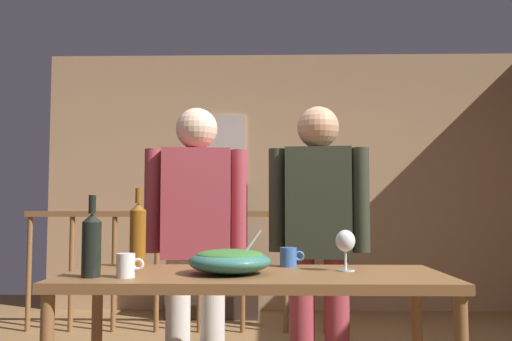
{
  "coord_description": "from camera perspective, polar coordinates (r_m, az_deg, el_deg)",
  "views": [
    {
      "loc": [
        -0.21,
        -2.75,
        1.08
      ],
      "look_at": [
        -0.27,
        -0.18,
        1.25
      ],
      "focal_mm": 38.03,
      "sensor_mm": 36.0,
      "label": 1
    }
  ],
  "objects": [
    {
      "name": "tv_console",
      "position": [
        5.52,
        -4.55,
        -12.39
      ],
      "size": [
        0.9,
        0.4,
        0.52
      ],
      "primitive_type": "cube",
      "color": "#38281E",
      "rests_on": "ground_plane"
    },
    {
      "name": "back_wall",
      "position": [
        5.79,
        3.38,
        -1.11
      ],
      "size": [
        5.12,
        0.1,
        2.71
      ],
      "primitive_type": "cube",
      "color": "tan",
      "rests_on": "ground_plane"
    },
    {
      "name": "stair_railing",
      "position": [
        4.78,
        -3.37,
        -9.01
      ],
      "size": [
        2.72,
        0.1,
        1.09
      ],
      "color": "brown",
      "rests_on": "ground_plane"
    },
    {
      "name": "wine_glass",
      "position": [
        2.38,
        9.38,
        -7.47
      ],
      "size": [
        0.08,
        0.08,
        0.18
      ],
      "color": "silver",
      "rests_on": "serving_table"
    },
    {
      "name": "flat_screen_tv",
      "position": [
        5.44,
        -4.55,
        -6.87
      ],
      "size": [
        0.59,
        0.12,
        0.47
      ],
      "color": "black",
      "rests_on": "tv_console"
    },
    {
      "name": "mug_blue",
      "position": [
        2.53,
        3.47,
        -9.06
      ],
      "size": [
        0.11,
        0.08,
        0.09
      ],
      "color": "#3866B2",
      "rests_on": "serving_table"
    },
    {
      "name": "person_standing_right",
      "position": [
        2.89,
        6.63,
        -6.54
      ],
      "size": [
        0.53,
        0.26,
        1.61
      ],
      "rotation": [
        0.0,
        0.0,
        3.03
      ],
      "color": "#9E3842",
      "rests_on": "ground_plane"
    },
    {
      "name": "framed_picture",
      "position": [
        5.78,
        -3.87,
        2.35
      ],
      "size": [
        0.56,
        0.03,
        0.72
      ],
      "primitive_type": "cube",
      "color": "#BEB0A4"
    },
    {
      "name": "wine_bottle_dark",
      "position": [
        2.23,
        -16.91,
        -7.37
      ],
      "size": [
        0.07,
        0.07,
        0.32
      ],
      "color": "black",
      "rests_on": "serving_table"
    },
    {
      "name": "serving_table",
      "position": [
        2.3,
        -0.17,
        -12.76
      ],
      "size": [
        1.57,
        0.66,
        0.81
      ],
      "color": "brown",
      "rests_on": "ground_plane"
    },
    {
      "name": "wine_bottle_amber",
      "position": [
        2.57,
        -12.32,
        -6.5
      ],
      "size": [
        0.07,
        0.07,
        0.36
      ],
      "color": "brown",
      "rests_on": "serving_table"
    },
    {
      "name": "mug_white",
      "position": [
        2.2,
        -13.48,
        -9.68
      ],
      "size": [
        0.11,
        0.07,
        0.09
      ],
      "color": "white",
      "rests_on": "serving_table"
    },
    {
      "name": "salad_bowl",
      "position": [
        2.26,
        -2.77,
        -9.38
      ],
      "size": [
        0.34,
        0.34,
        0.18
      ],
      "color": "#337060",
      "rests_on": "serving_table"
    },
    {
      "name": "person_standing_left",
      "position": [
        2.9,
        -6.34,
        -6.53
      ],
      "size": [
        0.54,
        0.26,
        1.61
      ],
      "rotation": [
        0.0,
        0.0,
        3.25
      ],
      "color": "beige",
      "rests_on": "ground_plane"
    }
  ]
}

